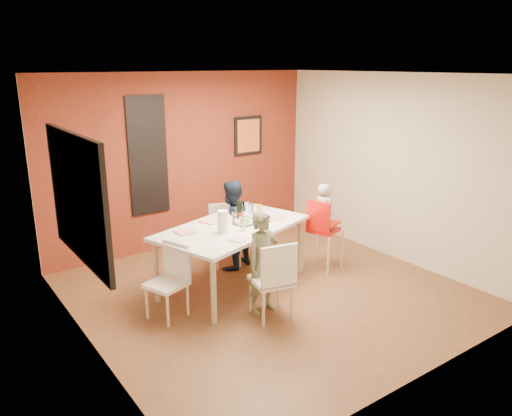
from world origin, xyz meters
TOP-DOWN VIEW (x-y plane):
  - ground at (0.00, 0.00)m, footprint 4.50×4.50m
  - ceiling at (0.00, 0.00)m, footprint 4.50×4.50m
  - wall_back at (0.00, 2.25)m, footprint 4.50×0.02m
  - wall_front at (0.00, -2.25)m, footprint 4.50×0.02m
  - wall_left at (-2.25, 0.00)m, footprint 0.02×4.50m
  - wall_right at (2.25, 0.00)m, footprint 0.02×4.50m
  - brick_accent_wall at (0.00, 2.23)m, footprint 4.50×0.02m
  - picture_window_frame at (-2.22, 0.20)m, footprint 0.05×1.70m
  - picture_window_pane at (-2.21, 0.20)m, footprint 0.02×1.55m
  - glassblock_strip at (-0.60, 2.21)m, footprint 0.55×0.03m
  - glassblock_surround at (-0.60, 2.21)m, footprint 0.60×0.03m
  - art_print_frame at (1.20, 2.21)m, footprint 0.54×0.03m
  - art_print_canvas at (1.20, 2.19)m, footprint 0.44×0.01m
  - dining_table at (-0.27, 0.44)m, footprint 2.22×1.65m
  - chair_near at (-0.38, -0.59)m, footprint 0.51×0.51m
  - chair_far at (0.07, 1.19)m, footprint 0.50×0.50m
  - chair_left at (-1.27, 0.19)m, footprint 0.51×0.51m
  - high_chair at (1.03, 0.16)m, footprint 0.54×0.54m
  - child_near at (-0.36, -0.35)m, footprint 0.47×0.33m
  - child_far at (0.04, 0.96)m, footprint 0.74×0.66m
  - toddler at (1.05, 0.18)m, footprint 0.24×0.33m
  - plate_near_left at (-0.50, -0.03)m, footprint 0.26×0.26m
  - plate_far_mid at (-0.39, 0.75)m, footprint 0.32×0.32m
  - plate_near_right at (0.35, 0.37)m, footprint 0.24×0.24m
  - plate_far_left at (-0.87, 0.56)m, footprint 0.23×0.23m
  - salad_bowl_a at (-0.12, 0.39)m, footprint 0.26×0.26m
  - salad_bowl_b at (0.04, 0.73)m, footprint 0.22×0.22m
  - wine_bottle at (-0.10, 0.52)m, footprint 0.08×0.08m
  - wine_glass_a at (-0.27, 0.22)m, footprint 0.07×0.07m
  - wine_glass_b at (0.10, 0.56)m, footprint 0.07×0.07m
  - paper_towel_roll at (-0.51, 0.29)m, footprint 0.12×0.12m
  - condiment_red at (-0.16, 0.42)m, footprint 0.04×0.04m
  - condiment_green at (-0.13, 0.53)m, footprint 0.03×0.03m
  - condiment_brown at (-0.23, 0.48)m, footprint 0.03×0.03m
  - sippy_cup at (0.37, 0.75)m, footprint 0.06×0.06m

SIDE VIEW (x-z plane):
  - ground at x=0.00m, z-range 0.00..0.00m
  - chair_left at x=-1.27m, z-range 0.05..0.91m
  - chair_far at x=0.07m, z-range 0.05..0.92m
  - chair_near at x=-0.38m, z-range 0.05..0.99m
  - child_near at x=-0.36m, z-range 0.00..1.22m
  - high_chair at x=1.03m, z-range 0.10..1.13m
  - child_far at x=0.04m, z-range 0.00..1.27m
  - dining_table at x=-0.27m, z-range 0.34..1.16m
  - plate_near_left at x=-0.50m, z-range 0.82..0.84m
  - plate_near_right at x=0.35m, z-range 0.82..0.84m
  - plate_far_left at x=-0.87m, z-range 0.82..0.84m
  - plate_far_mid at x=-0.39m, z-range 0.82..0.84m
  - salad_bowl_b at x=0.04m, z-range 0.82..0.87m
  - salad_bowl_a at x=-0.12m, z-range 0.82..0.88m
  - sippy_cup at x=0.37m, z-range 0.82..0.93m
  - condiment_brown at x=-0.23m, z-range 0.82..0.95m
  - condiment_green at x=-0.13m, z-range 0.82..0.96m
  - condiment_red at x=-0.16m, z-range 0.82..0.98m
  - wine_glass_a at x=-0.27m, z-range 0.82..1.02m
  - toddler at x=1.05m, z-range 0.61..1.24m
  - wine_glass_b at x=0.10m, z-range 0.82..1.03m
  - paper_towel_roll at x=-0.51m, z-range 0.82..1.11m
  - wine_bottle at x=-0.10m, z-range 0.82..1.11m
  - wall_back at x=0.00m, z-range 0.00..2.70m
  - wall_front at x=0.00m, z-range 0.00..2.70m
  - wall_left at x=-2.25m, z-range 0.00..2.70m
  - wall_right at x=2.25m, z-range 0.00..2.70m
  - brick_accent_wall at x=0.00m, z-range 0.00..2.70m
  - glassblock_strip at x=-0.60m, z-range 0.65..2.35m
  - glassblock_surround at x=-0.60m, z-range 0.62..2.38m
  - picture_window_frame at x=-2.22m, z-range 0.90..2.20m
  - picture_window_pane at x=-2.21m, z-range 0.98..2.12m
  - art_print_frame at x=1.20m, z-range 1.33..1.97m
  - art_print_canvas at x=1.20m, z-range 1.38..1.92m
  - ceiling at x=0.00m, z-range 2.69..2.71m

